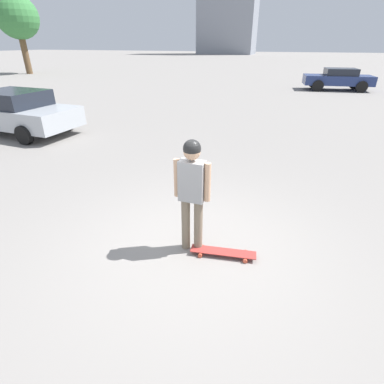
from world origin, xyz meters
TOP-DOWN VIEW (x-y plane):
  - ground_plane at (0.00, 0.00)m, footprint 220.00×220.00m
  - person at (0.00, 0.00)m, footprint 0.55×0.25m
  - skateboard at (-0.50, 0.01)m, footprint 1.00×0.36m
  - car_parked_near at (8.14, -4.27)m, footprint 4.71×2.22m
  - car_parked_far at (-3.30, -19.65)m, footprint 4.48×2.38m
  - tree_distant at (25.57, -21.79)m, footprint 3.93×3.93m

SIDE VIEW (x-z plane):
  - ground_plane at x=0.00m, z-range 0.00..0.00m
  - skateboard at x=-0.50m, z-range 0.03..0.10m
  - car_parked_far at x=-3.30m, z-range 0.05..1.43m
  - car_parked_near at x=8.14m, z-range 0.02..1.46m
  - person at x=0.00m, z-range 0.20..1.97m
  - tree_distant at x=25.57m, z-range 1.49..8.53m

